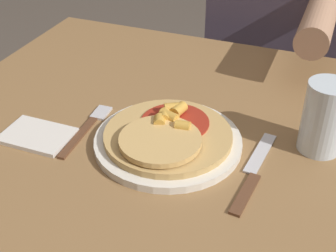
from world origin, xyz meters
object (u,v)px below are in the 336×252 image
object	(u,v)px
dining_table	(188,196)
plate	(168,141)
pizza	(167,134)
person_diner	(279,40)
drinking_glass	(324,118)
knife	(253,172)
fork	(88,127)

from	to	relation	value
dining_table	plate	distance (m)	0.13
pizza	person_diner	bearing A→B (deg)	83.01
dining_table	drinking_glass	bearing A→B (deg)	19.87
knife	dining_table	bearing A→B (deg)	165.11
dining_table	plate	bearing A→B (deg)	-164.91
knife	fork	bearing A→B (deg)	176.82
knife	person_diner	xyz separation A→B (m)	(-0.08, 0.70, -0.07)
plate	pizza	size ratio (longest dim) A/B	1.16
plate	knife	xyz separation A→B (m)	(0.16, -0.02, -0.00)
pizza	drinking_glass	bearing A→B (deg)	19.88
pizza	drinking_glass	distance (m)	0.27
drinking_glass	knife	bearing A→B (deg)	-129.45
drinking_glass	plate	bearing A→B (deg)	-160.81
pizza	knife	world-z (taller)	pizza
pizza	drinking_glass	xyz separation A→B (m)	(0.25, 0.09, 0.04)
dining_table	plate	size ratio (longest dim) A/B	4.02
dining_table	person_diner	distance (m)	0.67
drinking_glass	pizza	bearing A→B (deg)	-160.12
pizza	drinking_glass	size ratio (longest dim) A/B	1.76
knife	person_diner	world-z (taller)	person_diner
pizza	person_diner	size ratio (longest dim) A/B	0.19
dining_table	knife	xyz separation A→B (m)	(0.12, -0.03, 0.12)
fork	drinking_glass	size ratio (longest dim) A/B	1.38
pizza	person_diner	world-z (taller)	person_diner
fork	knife	size ratio (longest dim) A/B	0.79
pizza	drinking_glass	world-z (taller)	drinking_glass
dining_table	plate	xyz separation A→B (m)	(-0.04, -0.01, 0.13)
dining_table	person_diner	world-z (taller)	person_diner
person_diner	pizza	bearing A→B (deg)	-96.99
fork	person_diner	world-z (taller)	person_diner
pizza	plate	bearing A→B (deg)	82.20
dining_table	fork	size ratio (longest dim) A/B	5.94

